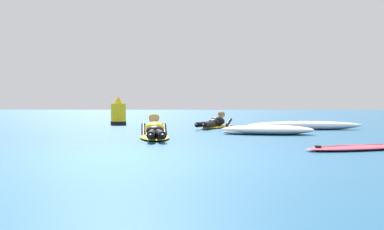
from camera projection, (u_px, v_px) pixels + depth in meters
name	position (u px, v px, depth m)	size (l,w,h in m)	color
ground_plane	(203.00, 125.00, 15.55)	(120.00, 120.00, 0.00)	#235B84
surfer_near	(155.00, 132.00, 9.00)	(0.95, 2.44, 0.54)	yellow
surfer_far	(216.00, 123.00, 13.36)	(1.18, 2.59, 0.54)	yellow
drifting_surfboard	(358.00, 147.00, 6.73)	(1.88, 1.28, 0.16)	#E54C66
whitewater_mid_right	(267.00, 130.00, 10.38)	(2.19, 1.17, 0.22)	white
whitewater_back	(305.00, 126.00, 12.39)	(3.21, 0.99, 0.24)	white
channel_marker_buoy	(118.00, 114.00, 15.50)	(0.53, 0.53, 0.96)	yellow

